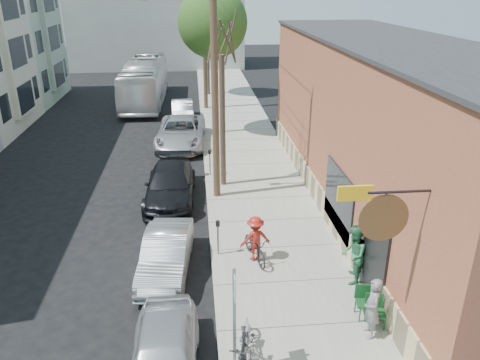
{
  "coord_description": "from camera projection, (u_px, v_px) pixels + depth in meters",
  "views": [
    {
      "loc": [
        1.67,
        -11.67,
        8.5
      ],
      "look_at": [
        3.27,
        4.82,
        1.5
      ],
      "focal_mm": 35.0,
      "sensor_mm": 36.0,
      "label": 1
    }
  ],
  "objects": [
    {
      "name": "ground",
      "position": [
        146.0,
        294.0,
        13.86
      ],
      "size": [
        120.0,
        120.0,
        0.0
      ],
      "primitive_type": "plane",
      "color": "black"
    },
    {
      "name": "sidewalk",
      "position": [
        247.0,
        159.0,
        24.3
      ],
      "size": [
        4.5,
        58.0,
        0.15
      ],
      "primitive_type": "cube",
      "color": "#9C9B90",
      "rests_on": "ground"
    },
    {
      "name": "cafe_building",
      "position": [
        387.0,
        130.0,
        17.96
      ],
      "size": [
        6.6,
        20.2,
        6.61
      ],
      "color": "#955037",
      "rests_on": "ground"
    },
    {
      "name": "end_cap_building",
      "position": [
        157.0,
        8.0,
        49.86
      ],
      "size": [
        18.0,
        8.0,
        12.0
      ],
      "primitive_type": "cube",
      "color": "#AAAAA5",
      "rests_on": "ground"
    },
    {
      "name": "sign_post",
      "position": [
        234.0,
        312.0,
        10.25
      ],
      "size": [
        0.07,
        0.45,
        2.8
      ],
      "color": "slate",
      "rests_on": "sidewalk"
    },
    {
      "name": "parking_meter_near",
      "position": [
        218.0,
        232.0,
        15.28
      ],
      "size": [
        0.14,
        0.14,
        1.24
      ],
      "color": "slate",
      "rests_on": "sidewalk"
    },
    {
      "name": "parking_meter_far",
      "position": [
        210.0,
        158.0,
        21.71
      ],
      "size": [
        0.14,
        0.14,
        1.24
      ],
      "color": "slate",
      "rests_on": "sidewalk"
    },
    {
      "name": "utility_pole_near",
      "position": [
        213.0,
        71.0,
        17.87
      ],
      "size": [
        3.57,
        0.28,
        10.0
      ],
      "color": "#503A28",
      "rests_on": "sidewalk"
    },
    {
      "name": "utility_pole_far",
      "position": [
        204.0,
        33.0,
        31.85
      ],
      "size": [
        1.8,
        0.28,
        10.0
      ],
      "color": "#503A28",
      "rests_on": "sidewalk"
    },
    {
      "name": "tree_bare",
      "position": [
        223.0,
        123.0,
        19.94
      ],
      "size": [
        0.24,
        0.24,
        5.69
      ],
      "color": "#44392C",
      "rests_on": "sidewalk"
    },
    {
      "name": "tree_leafy_mid",
      "position": [
        213.0,
        23.0,
        25.87
      ],
      "size": [
        3.88,
        3.88,
        8.26
      ],
      "color": "#44392C",
      "rests_on": "sidewalk"
    },
    {
      "name": "tree_leafy_far",
      "position": [
        207.0,
        16.0,
        35.78
      ],
      "size": [
        3.93,
        3.93,
        8.03
      ],
      "color": "#44392C",
      "rests_on": "sidewalk"
    },
    {
      "name": "patio_chair_a",
      "position": [
        365.0,
        303.0,
        12.52
      ],
      "size": [
        0.59,
        0.59,
        0.88
      ],
      "primitive_type": null,
      "rotation": [
        0.0,
        0.0,
        -0.19
      ],
      "color": "#13461F",
      "rests_on": "sidewalk"
    },
    {
      "name": "patio_chair_b",
      "position": [
        376.0,
        312.0,
        12.17
      ],
      "size": [
        0.59,
        0.59,
        0.88
      ],
      "primitive_type": null,
      "rotation": [
        0.0,
        0.0,
        -0.2
      ],
      "color": "#13461F",
      "rests_on": "sidewalk"
    },
    {
      "name": "patron_grey",
      "position": [
        372.0,
        308.0,
        11.7
      ],
      "size": [
        0.48,
        0.66,
        1.67
      ],
      "primitive_type": "imported",
      "rotation": [
        0.0,
        0.0,
        -1.7
      ],
      "color": "slate",
      "rests_on": "sidewalk"
    },
    {
      "name": "patron_green",
      "position": [
        354.0,
        255.0,
        13.85
      ],
      "size": [
        0.98,
        1.09,
        1.85
      ],
      "primitive_type": "imported",
      "rotation": [
        0.0,
        0.0,
        -1.94
      ],
      "color": "#317C4D",
      "rests_on": "sidewalk"
    },
    {
      "name": "cyclist",
      "position": [
        255.0,
        239.0,
        15.02
      ],
      "size": [
        1.08,
        0.74,
        1.54
      ],
      "primitive_type": "imported",
      "rotation": [
        0.0,
        0.0,
        3.32
      ],
      "color": "#A11F17",
      "rests_on": "sidewalk"
    },
    {
      "name": "cyclist_bike",
      "position": [
        255.0,
        247.0,
        15.14
      ],
      "size": [
        1.01,
        1.83,
        0.91
      ],
      "primitive_type": "imported",
      "rotation": [
        0.0,
        0.0,
        0.25
      ],
      "color": "black",
      "rests_on": "sidewalk"
    },
    {
      "name": "parked_bike_a",
      "position": [
        242.0,
        355.0,
        10.64
      ],
      "size": [
        0.82,
        1.83,
        1.06
      ],
      "primitive_type": "imported",
      "rotation": [
        0.0,
        0.0,
        -0.19
      ],
      "color": "black",
      "rests_on": "sidewalk"
    },
    {
      "name": "parked_bike_b",
      "position": [
        248.0,
        338.0,
        11.29
      ],
      "size": [
        0.72,
        1.68,
        0.86
      ],
      "primitive_type": "imported",
      "rotation": [
        0.0,
        0.0,
        -0.09
      ],
      "color": "slate",
      "rests_on": "sidewalk"
    },
    {
      "name": "car_0",
      "position": [
        164.0,
        357.0,
        10.6
      ],
      "size": [
        1.67,
        3.99,
        1.35
      ],
      "primitive_type": "imported",
      "rotation": [
        0.0,
        0.0,
        -0.02
      ],
      "color": "#B9BDC2",
      "rests_on": "ground"
    },
    {
      "name": "car_1",
      "position": [
        166.0,
        254.0,
        14.68
      ],
      "size": [
        1.73,
        4.05,
        1.3
      ],
      "primitive_type": "imported",
      "rotation": [
        0.0,
        0.0,
        -0.09
      ],
      "color": "#ADB1B6",
      "rests_on": "ground"
    },
    {
      "name": "car_2",
      "position": [
        170.0,
        185.0,
        19.56
      ],
      "size": [
        2.16,
        4.95,
        1.42
      ],
      "primitive_type": "imported",
      "rotation": [
        0.0,
        0.0,
        -0.04
      ],
      "color": "black",
      "rests_on": "ground"
    },
    {
      "name": "car_3",
      "position": [
        181.0,
        132.0,
        26.23
      ],
      "size": [
        2.92,
        5.73,
        1.55
      ],
      "primitive_type": "imported",
      "rotation": [
        0.0,
        0.0,
        -0.06
      ],
      "color": "#B3B4BB",
      "rests_on": "ground"
    },
    {
      "name": "car_4",
      "position": [
        182.0,
        111.0,
        31.1
      ],
      "size": [
        1.54,
        3.99,
        1.3
      ],
      "primitive_type": "imported",
      "rotation": [
        0.0,
        0.0,
        0.04
      ],
      "color": "gray",
      "rests_on": "ground"
    },
    {
      "name": "bus",
      "position": [
        145.0,
        82.0,
        35.43
      ],
      "size": [
        2.83,
        11.43,
        3.17
      ],
      "primitive_type": "imported",
      "rotation": [
        0.0,
        0.0,
        -0.01
      ],
      "color": "white",
      "rests_on": "ground"
    }
  ]
}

